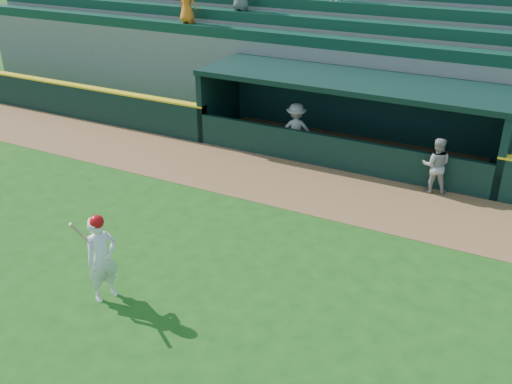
% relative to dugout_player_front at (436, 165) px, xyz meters
% --- Properties ---
extents(ground, '(120.00, 120.00, 0.00)m').
position_rel_dugout_player_front_xyz_m(ground, '(-3.03, -6.24, -0.78)').
color(ground, '#1B4C13').
rests_on(ground, ground).
extents(warning_track, '(40.00, 3.00, 0.01)m').
position_rel_dugout_player_front_xyz_m(warning_track, '(-3.03, -1.34, -0.78)').
color(warning_track, brown).
rests_on(warning_track, ground).
extents(field_wall_left, '(15.50, 0.30, 1.20)m').
position_rel_dugout_player_front_xyz_m(field_wall_left, '(-15.28, 0.31, -0.18)').
color(field_wall_left, black).
rests_on(field_wall_left, ground).
extents(wall_stripe_left, '(15.50, 0.32, 0.06)m').
position_rel_dugout_player_front_xyz_m(wall_stripe_left, '(-15.28, 0.31, 0.45)').
color(wall_stripe_left, yellow).
rests_on(wall_stripe_left, field_wall_left).
extents(dugout_player_front, '(0.87, 0.74, 1.57)m').
position_rel_dugout_player_front_xyz_m(dugout_player_front, '(0.00, 0.00, 0.00)').
color(dugout_player_front, '#A2A19C').
rests_on(dugout_player_front, ground).
extents(dugout_player_inside, '(1.25, 0.99, 1.69)m').
position_rel_dugout_player_front_xyz_m(dugout_player_inside, '(-4.42, 0.67, 0.06)').
color(dugout_player_inside, gray).
rests_on(dugout_player_inside, ground).
extents(dugout, '(9.40, 2.80, 2.46)m').
position_rel_dugout_player_front_xyz_m(dugout, '(-3.03, 1.76, 0.57)').
color(dugout, '#61615C').
rests_on(dugout, ground).
extents(stands, '(34.50, 6.26, 7.50)m').
position_rel_dugout_player_front_xyz_m(stands, '(-3.05, 6.32, 1.62)').
color(stands, slate).
rests_on(stands, ground).
extents(batter_at_plate, '(0.62, 0.86, 1.85)m').
position_rel_dugout_player_front_xyz_m(batter_at_plate, '(-4.70, -7.88, 0.14)').
color(batter_at_plate, white).
rests_on(batter_at_plate, ground).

